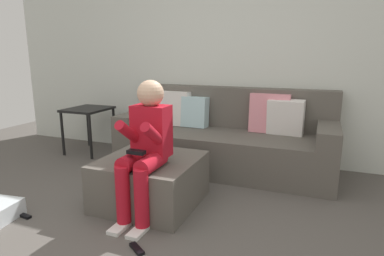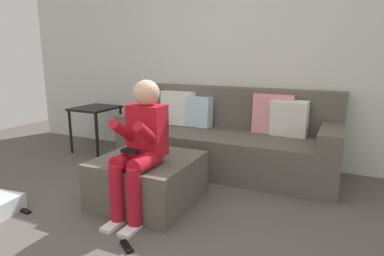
{
  "view_description": "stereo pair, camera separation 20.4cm",
  "coord_description": "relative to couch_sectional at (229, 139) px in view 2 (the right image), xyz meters",
  "views": [
    {
      "loc": [
        1.21,
        -1.71,
        1.31
      ],
      "look_at": [
        0.03,
        1.26,
        0.59
      ],
      "focal_mm": 30.94,
      "sensor_mm": 36.0,
      "label": 1
    },
    {
      "loc": [
        1.39,
        -1.63,
        1.31
      ],
      "look_at": [
        0.03,
        1.26,
        0.59
      ],
      "focal_mm": 30.94,
      "sensor_mm": 36.0,
      "label": 2
    }
  ],
  "objects": [
    {
      "name": "person_seated",
      "position": [
        -0.27,
        -1.39,
        0.26
      ],
      "size": [
        0.3,
        0.61,
        1.11
      ],
      "color": "red",
      "rests_on": "ground_plane"
    },
    {
      "name": "ground_plane",
      "position": [
        -0.2,
        -1.89,
        -0.35
      ],
      "size": [
        8.11,
        8.11,
        0.0
      ],
      "primitive_type": "plane",
      "color": "#544F49"
    },
    {
      "name": "remote_under_side_table",
      "position": [
        -1.55,
        -1.67,
        -0.33
      ],
      "size": [
        0.15,
        0.14,
        0.02
      ],
      "primitive_type": "cube",
      "rotation": [
        0.0,
        0.0,
        0.71
      ],
      "color": "black",
      "rests_on": "ground_plane"
    },
    {
      "name": "couch_sectional",
      "position": [
        0.0,
        0.0,
        0.0
      ],
      "size": [
        2.41,
        0.91,
        0.92
      ],
      "color": "#59544C",
      "rests_on": "ground_plane"
    },
    {
      "name": "ottoman",
      "position": [
        -0.35,
        -1.18,
        -0.14
      ],
      "size": [
        0.81,
        0.82,
        0.42
      ],
      "primitive_type": "cube",
      "color": "#59544C",
      "rests_on": "ground_plane"
    },
    {
      "name": "remote_near_ottoman",
      "position": [
        -0.09,
        -1.87,
        -0.33
      ],
      "size": [
        0.15,
        0.13,
        0.02
      ],
      "primitive_type": "cube",
      "rotation": [
        0.0,
        0.0,
        -0.6
      ],
      "color": "black",
      "rests_on": "ground_plane"
    },
    {
      "name": "wall_back",
      "position": [
        -0.2,
        0.43,
        0.94
      ],
      "size": [
        6.24,
        0.1,
        2.57
      ],
      "primitive_type": "cube",
      "color": "silver",
      "rests_on": "ground_plane"
    },
    {
      "name": "remote_by_storage_bin",
      "position": [
        -1.21,
        -1.8,
        -0.33
      ],
      "size": [
        0.18,
        0.06,
        0.02
      ],
      "primitive_type": "cube",
      "rotation": [
        0.0,
        0.0,
        -0.12
      ],
      "color": "black",
      "rests_on": "ground_plane"
    },
    {
      "name": "side_table",
      "position": [
        -1.88,
        -0.07,
        0.16
      ],
      "size": [
        0.5,
        0.57,
        0.6
      ],
      "color": "black",
      "rests_on": "ground_plane"
    }
  ]
}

